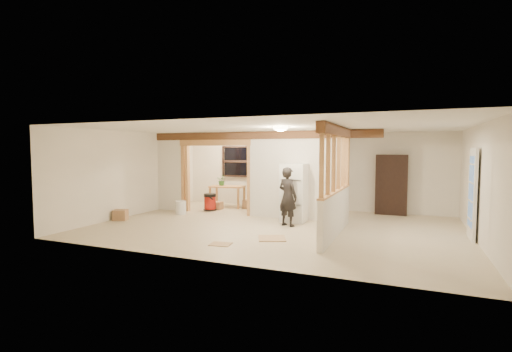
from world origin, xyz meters
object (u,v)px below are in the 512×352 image
at_px(woman, 288,197).
at_px(shop_vac, 210,202).
at_px(refrigerator, 294,193).
at_px(work_table, 227,196).
at_px(bookshelf, 391,185).

xyz_separation_m(woman, shop_vac, (-3.07, 1.38, -0.48)).
xyz_separation_m(refrigerator, shop_vac, (-3.05, 0.75, -0.52)).
bearing_deg(work_table, refrigerator, -37.40).
height_order(work_table, bookshelf, bookshelf).
relative_size(shop_vac, bookshelf, 0.31).
relative_size(refrigerator, woman, 1.04).
height_order(woman, shop_vac, woman).
distance_m(refrigerator, bookshelf, 3.26).
distance_m(refrigerator, woman, 0.62).
height_order(woman, bookshelf, bookshelf).
relative_size(woman, work_table, 1.31).
xyz_separation_m(work_table, bookshelf, (5.25, 0.60, 0.54)).
bearing_deg(refrigerator, shop_vac, 166.15).
height_order(refrigerator, work_table, refrigerator).
distance_m(shop_vac, bookshelf, 5.67).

